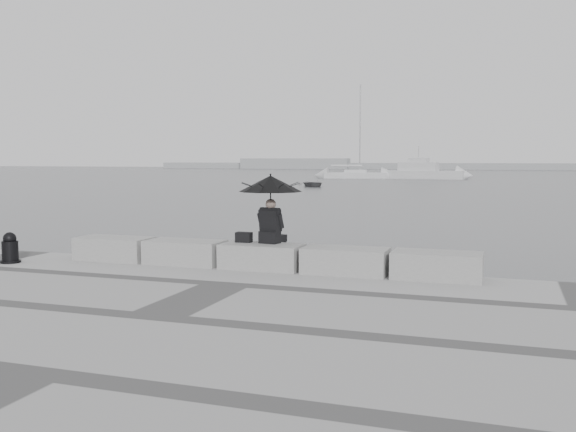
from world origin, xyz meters
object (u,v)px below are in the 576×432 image
at_px(mooring_bollard, 10,250).
at_px(dinghy, 313,184).
at_px(seated_person, 270,192).
at_px(motor_cruiser, 426,172).
at_px(sailboat_left, 356,175).

relative_size(mooring_bollard, dinghy, 0.19).
height_order(seated_person, motor_cruiser, motor_cruiser).
distance_m(seated_person, dinghy, 49.12).
relative_size(seated_person, mooring_bollard, 2.13).
bearing_deg(motor_cruiser, sailboat_left, -168.22).
distance_m(seated_person, motor_cruiser, 75.76).
bearing_deg(mooring_bollard, sailboat_left, 97.54).
height_order(motor_cruiser, dinghy, motor_cruiser).
xyz_separation_m(seated_person, dinghy, (-13.27, 47.27, -1.74)).
xyz_separation_m(mooring_bollard, motor_cruiser, (-0.63, 76.76, 0.12)).
bearing_deg(mooring_bollard, motor_cruiser, 90.47).
xyz_separation_m(seated_person, sailboat_left, (-15.42, 74.78, -1.51)).
bearing_deg(dinghy, seated_person, -113.68).
xyz_separation_m(mooring_bollard, dinghy, (-7.92, 48.51, -0.49)).
bearing_deg(seated_person, mooring_bollard, -156.70).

